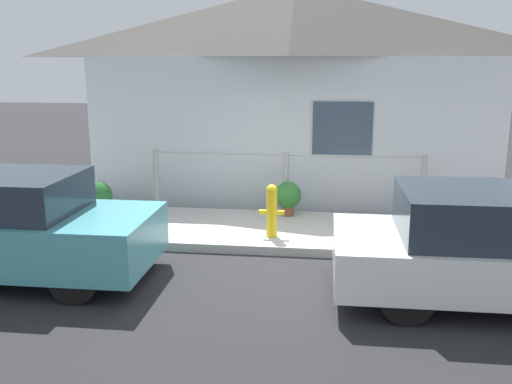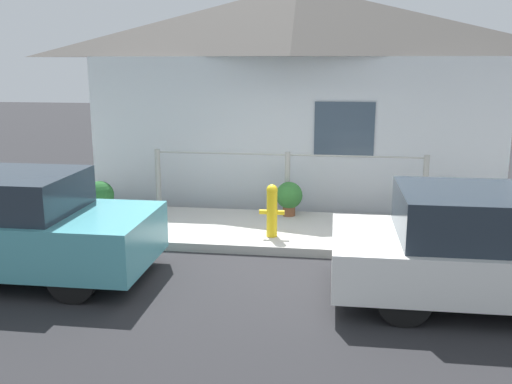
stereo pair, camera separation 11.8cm
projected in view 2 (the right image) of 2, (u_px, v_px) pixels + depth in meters
The scene contains 9 objects.
ground_plane at pixel (275, 256), 8.46m from camera, with size 60.00×60.00×0.00m, color #262628.
sidewalk at pixel (282, 231), 9.48m from camera, with size 24.00×2.13×0.14m.
house at pixel (297, 32), 11.23m from camera, with size 8.29×2.23×4.29m.
fence at pixel (287, 180), 10.21m from camera, with size 4.90×0.10×1.12m.
car_left at pixel (8, 225), 7.56m from camera, with size 3.80×1.69×1.41m.
car_right at pixel (506, 249), 6.70m from camera, with size 4.17×1.79×1.36m.
fire_hydrant at pixel (272, 209), 8.87m from camera, with size 0.39×0.18×0.83m.
potted_plant_near_hydrant at pixel (289, 196), 10.10m from camera, with size 0.48×0.48×0.61m.
potted_plant_by_fence at pixel (100, 196), 10.15m from camera, with size 0.50×0.50×0.61m.
Camera 2 is at (0.86, -7.99, 2.82)m, focal length 40.00 mm.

